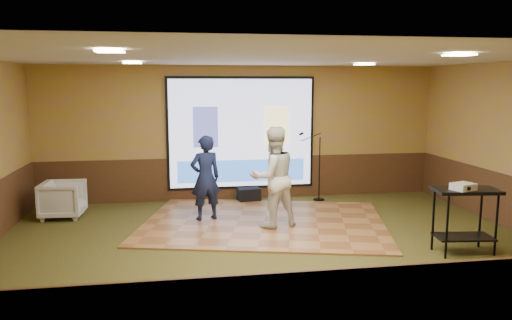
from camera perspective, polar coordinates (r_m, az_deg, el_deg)
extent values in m
plane|color=#293116|center=(8.17, 1.64, -9.85)|extent=(9.00, 9.00, 0.00)
cube|color=#AB8347|center=(11.25, -1.73, 3.12)|extent=(9.00, 0.04, 3.00)
cube|color=#AB8347|center=(4.49, 10.30, -5.61)|extent=(9.00, 0.04, 3.00)
cube|color=beige|center=(7.75, 1.74, 11.68)|extent=(9.00, 7.00, 0.04)
cube|color=#462817|center=(11.38, -1.69, -2.04)|extent=(9.00, 0.04, 0.95)
cube|color=#462817|center=(4.87, 9.88, -17.33)|extent=(9.00, 0.04, 0.95)
cube|color=black|center=(11.20, -1.70, 3.09)|extent=(3.32, 0.03, 2.52)
cube|color=silver|center=(11.17, -1.68, 3.08)|extent=(3.20, 0.02, 2.40)
cube|color=#3A4281|center=(11.06, -5.79, 3.76)|extent=(0.55, 0.01, 0.90)
cube|color=#DBCC7F|center=(11.28, 2.37, 3.89)|extent=(0.55, 0.01, 0.90)
cube|color=blue|center=(11.27, -1.65, -1.24)|extent=(2.88, 0.01, 0.50)
cube|color=#FFEFBF|center=(9.43, -13.95, 10.72)|extent=(0.32, 0.32, 0.02)
cube|color=#FFEFBF|center=(10.10, 12.26, 10.63)|extent=(0.32, 0.32, 0.02)
cube|color=#FFEFBF|center=(6.15, -16.37, 11.82)|extent=(0.32, 0.32, 0.02)
cube|color=#FFEFBF|center=(7.13, 22.20, 11.06)|extent=(0.32, 0.32, 0.02)
cube|color=#A26F3B|center=(9.47, 0.94, -7.11)|extent=(5.15, 4.38, 0.03)
imported|color=#141C40|center=(9.48, -5.81, -2.03)|extent=(0.67, 0.53, 1.61)
imported|color=silver|center=(8.94, 1.97, -1.97)|extent=(1.04, 0.91, 1.82)
cylinder|color=black|center=(8.01, 21.00, -7.21)|extent=(0.04, 0.04, 0.96)
cylinder|color=black|center=(8.44, 25.78, -6.70)|extent=(0.04, 0.04, 0.96)
cylinder|color=black|center=(8.35, 19.60, -6.50)|extent=(0.04, 0.04, 0.96)
cylinder|color=black|center=(8.76, 24.26, -6.06)|extent=(0.04, 0.04, 0.96)
cube|color=black|center=(8.27, 22.91, -3.23)|extent=(0.96, 0.51, 0.05)
cube|color=black|center=(8.44, 22.61, -8.10)|extent=(0.86, 0.46, 0.03)
cube|color=silver|center=(8.15, 22.60, -2.82)|extent=(0.38, 0.35, 0.10)
cylinder|color=black|center=(11.38, 7.20, -4.50)|extent=(0.25, 0.25, 0.02)
cylinder|color=black|center=(11.24, 7.26, -0.99)|extent=(0.02, 0.02, 1.43)
cylinder|color=black|center=(11.08, 6.29, 2.62)|extent=(0.45, 0.02, 0.18)
cylinder|color=black|center=(11.02, 5.20, 3.00)|extent=(0.11, 0.05, 0.08)
imported|color=gray|center=(10.46, -21.19, -4.23)|extent=(0.83, 0.81, 0.72)
cube|color=black|center=(11.11, -0.82, -4.00)|extent=(0.52, 0.38, 0.30)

